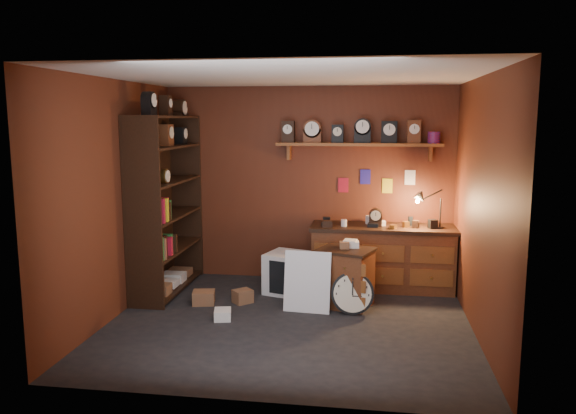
# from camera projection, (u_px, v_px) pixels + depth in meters

# --- Properties ---
(floor) EXTENTS (4.00, 4.00, 0.00)m
(floor) POSITION_uv_depth(u_px,v_px,m) (289.00, 322.00, 6.28)
(floor) COLOR black
(floor) RESTS_ON ground
(room_shell) EXTENTS (4.02, 3.62, 2.71)m
(room_shell) POSITION_uv_depth(u_px,v_px,m) (294.00, 169.00, 6.11)
(room_shell) COLOR #5A2715
(room_shell) RESTS_ON ground
(shelving_unit) EXTENTS (0.47, 1.60, 2.58)m
(shelving_unit) POSITION_uv_depth(u_px,v_px,m) (164.00, 197.00, 7.30)
(shelving_unit) COLOR black
(shelving_unit) RESTS_ON ground
(workbench) EXTENTS (1.91, 0.66, 1.36)m
(workbench) POSITION_uv_depth(u_px,v_px,m) (382.00, 254.00, 7.50)
(workbench) COLOR brown
(workbench) RESTS_ON ground
(low_cabinet) EXTENTS (0.76, 0.70, 0.80)m
(low_cabinet) POSITION_uv_depth(u_px,v_px,m) (345.00, 275.00, 6.79)
(low_cabinet) COLOR brown
(low_cabinet) RESTS_ON ground
(big_round_clock) EXTENTS (0.50, 0.16, 0.50)m
(big_round_clock) POSITION_uv_depth(u_px,v_px,m) (353.00, 293.00, 6.54)
(big_round_clock) COLOR black
(big_round_clock) RESTS_ON ground
(white_panel) EXTENTS (0.56, 0.20, 0.73)m
(white_panel) POSITION_uv_depth(u_px,v_px,m) (307.00, 311.00, 6.66)
(white_panel) COLOR silver
(white_panel) RESTS_ON ground
(mini_fridge) EXTENTS (0.64, 0.66, 0.53)m
(mini_fridge) POSITION_uv_depth(u_px,v_px,m) (288.00, 273.00, 7.33)
(mini_fridge) COLOR silver
(mini_fridge) RESTS_ON ground
(floor_box_a) EXTENTS (0.30, 0.27, 0.16)m
(floor_box_a) POSITION_uv_depth(u_px,v_px,m) (204.00, 297.00, 6.90)
(floor_box_a) COLOR brown
(floor_box_a) RESTS_ON ground
(floor_box_b) EXTENTS (0.23, 0.26, 0.11)m
(floor_box_b) POSITION_uv_depth(u_px,v_px,m) (223.00, 314.00, 6.38)
(floor_box_b) COLOR white
(floor_box_b) RESTS_ON ground
(floor_box_c) EXTENTS (0.28, 0.28, 0.16)m
(floor_box_c) POSITION_uv_depth(u_px,v_px,m) (243.00, 296.00, 6.95)
(floor_box_c) COLOR brown
(floor_box_c) RESTS_ON ground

